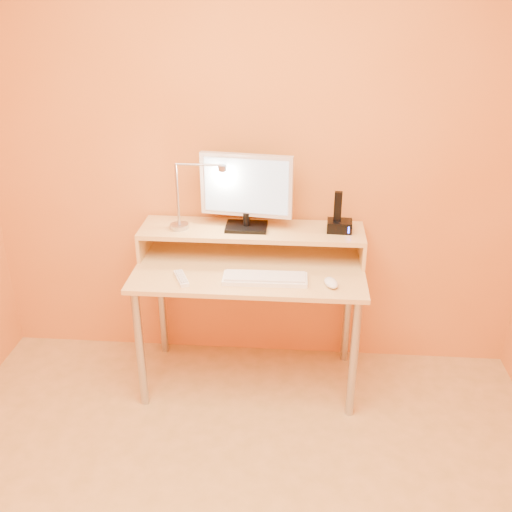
# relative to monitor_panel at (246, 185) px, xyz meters

# --- Properties ---
(wall_back) EXTENTS (3.00, 0.04, 2.50)m
(wall_back) POSITION_rel_monitor_panel_xyz_m (0.03, 0.16, 0.13)
(wall_back) COLOR orange
(wall_back) RESTS_ON floor
(desk_leg_fl) EXTENTS (0.04, 0.04, 0.69)m
(desk_leg_fl) POSITION_rel_monitor_panel_xyz_m (-0.52, -0.41, -0.77)
(desk_leg_fl) COLOR #A8A8B2
(desk_leg_fl) RESTS_ON floor
(desk_leg_fr) EXTENTS (0.04, 0.04, 0.69)m
(desk_leg_fr) POSITION_rel_monitor_panel_xyz_m (0.58, -0.41, -0.77)
(desk_leg_fr) COLOR #A8A8B2
(desk_leg_fr) RESTS_ON floor
(desk_leg_bl) EXTENTS (0.04, 0.04, 0.69)m
(desk_leg_bl) POSITION_rel_monitor_panel_xyz_m (-0.52, 0.09, -0.77)
(desk_leg_bl) COLOR #A8A8B2
(desk_leg_bl) RESTS_ON floor
(desk_leg_br) EXTENTS (0.04, 0.04, 0.69)m
(desk_leg_br) POSITION_rel_monitor_panel_xyz_m (0.58, 0.09, -0.77)
(desk_leg_br) COLOR #A8A8B2
(desk_leg_br) RESTS_ON floor
(desk_lower) EXTENTS (1.20, 0.60, 0.02)m
(desk_lower) POSITION_rel_monitor_panel_xyz_m (0.03, -0.16, -0.41)
(desk_lower) COLOR #D7B568
(desk_lower) RESTS_ON floor
(shelf_riser_left) EXTENTS (0.02, 0.30, 0.14)m
(shelf_riser_left) POSITION_rel_monitor_panel_xyz_m (-0.56, -0.01, -0.33)
(shelf_riser_left) COLOR #D7B568
(shelf_riser_left) RESTS_ON desk_lower
(shelf_riser_right) EXTENTS (0.02, 0.30, 0.14)m
(shelf_riser_right) POSITION_rel_monitor_panel_xyz_m (0.62, -0.01, -0.33)
(shelf_riser_right) COLOR #D7B568
(shelf_riser_right) RESTS_ON desk_lower
(desk_shelf) EXTENTS (1.20, 0.30, 0.02)m
(desk_shelf) POSITION_rel_monitor_panel_xyz_m (0.03, -0.01, -0.25)
(desk_shelf) COLOR #D7B568
(desk_shelf) RESTS_ON desk_lower
(monitor_foot) EXTENTS (0.22, 0.16, 0.02)m
(monitor_foot) POSITION_rel_monitor_panel_xyz_m (0.00, -0.01, -0.23)
(monitor_foot) COLOR black
(monitor_foot) RESTS_ON desk_shelf
(monitor_neck) EXTENTS (0.04, 0.04, 0.07)m
(monitor_neck) POSITION_rel_monitor_panel_xyz_m (0.00, -0.01, -0.19)
(monitor_neck) COLOR black
(monitor_neck) RESTS_ON monitor_foot
(monitor_panel) EXTENTS (0.49, 0.10, 0.33)m
(monitor_panel) POSITION_rel_monitor_panel_xyz_m (0.00, 0.00, 0.00)
(monitor_panel) COLOR silver
(monitor_panel) RESTS_ON monitor_neck
(monitor_back) EXTENTS (0.44, 0.07, 0.28)m
(monitor_back) POSITION_rel_monitor_panel_xyz_m (0.00, 0.02, 0.00)
(monitor_back) COLOR black
(monitor_back) RESTS_ON monitor_panel
(monitor_screen) EXTENTS (0.44, 0.06, 0.29)m
(monitor_screen) POSITION_rel_monitor_panel_xyz_m (0.00, -0.02, 0.00)
(monitor_screen) COLOR #A3C9F6
(monitor_screen) RESTS_ON monitor_panel
(lamp_base) EXTENTS (0.10, 0.10, 0.02)m
(lamp_base) POSITION_rel_monitor_panel_xyz_m (-0.36, -0.04, -0.23)
(lamp_base) COLOR #A8A8B2
(lamp_base) RESTS_ON desk_shelf
(lamp_post) EXTENTS (0.01, 0.01, 0.33)m
(lamp_post) POSITION_rel_monitor_panel_xyz_m (-0.36, -0.04, -0.05)
(lamp_post) COLOR #A8A8B2
(lamp_post) RESTS_ON lamp_base
(lamp_arm) EXTENTS (0.24, 0.01, 0.01)m
(lamp_arm) POSITION_rel_monitor_panel_xyz_m (-0.24, -0.04, 0.12)
(lamp_arm) COLOR #A8A8B2
(lamp_arm) RESTS_ON lamp_post
(lamp_head) EXTENTS (0.04, 0.04, 0.03)m
(lamp_head) POSITION_rel_monitor_panel_xyz_m (-0.12, -0.04, 0.10)
(lamp_head) COLOR #A8A8B2
(lamp_head) RESTS_ON lamp_arm
(lamp_bulb) EXTENTS (0.03, 0.03, 0.00)m
(lamp_bulb) POSITION_rel_monitor_panel_xyz_m (-0.12, -0.04, 0.09)
(lamp_bulb) COLOR #FFEAC6
(lamp_bulb) RESTS_ON lamp_head
(phone_dock) EXTENTS (0.13, 0.11, 0.06)m
(phone_dock) POSITION_rel_monitor_panel_xyz_m (0.49, -0.01, -0.21)
(phone_dock) COLOR black
(phone_dock) RESTS_ON desk_shelf
(phone_handset) EXTENTS (0.04, 0.03, 0.16)m
(phone_handset) POSITION_rel_monitor_panel_xyz_m (0.48, -0.01, -0.10)
(phone_handset) COLOR black
(phone_handset) RESTS_ON phone_dock
(phone_led) EXTENTS (0.01, 0.00, 0.04)m
(phone_led) POSITION_rel_monitor_panel_xyz_m (0.54, -0.06, -0.21)
(phone_led) COLOR #3840FF
(phone_led) RESTS_ON phone_dock
(keyboard) EXTENTS (0.42, 0.14, 0.02)m
(keyboard) POSITION_rel_monitor_panel_xyz_m (0.12, -0.30, -0.39)
(keyboard) COLOR white
(keyboard) RESTS_ON desk_lower
(mouse) EXTENTS (0.09, 0.12, 0.04)m
(mouse) POSITION_rel_monitor_panel_xyz_m (0.45, -0.33, -0.38)
(mouse) COLOR white
(mouse) RESTS_ON desk_lower
(remote_control) EXTENTS (0.11, 0.17, 0.02)m
(remote_control) POSITION_rel_monitor_panel_xyz_m (-0.30, -0.33, -0.39)
(remote_control) COLOR white
(remote_control) RESTS_ON desk_lower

